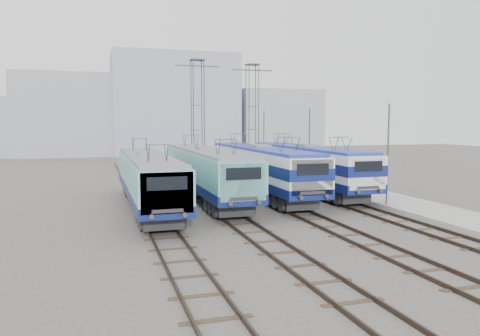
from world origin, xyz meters
The scene contains 14 objects.
ground centered at (0.00, 0.00, 0.00)m, with size 160.00×160.00×0.00m, color #514C47.
platform centered at (10.20, 8.00, 0.15)m, with size 4.00×70.00×0.30m, color #9E9E99.
locomotive_far_left centered at (-6.75, 6.12, 2.22)m, with size 2.82×17.80×3.35m.
locomotive_center_left centered at (-2.25, 8.57, 2.30)m, with size 2.93×18.51×3.48m.
locomotive_center_right centered at (2.25, 9.44, 2.40)m, with size 2.98×18.83×3.54m.
locomotive_far_right centered at (6.75, 10.46, 2.36)m, with size 2.93×18.53×3.48m.
catenary_tower_west centered at (0.00, 22.00, 6.64)m, with size 4.50×1.20×12.00m.
catenary_tower_east centered at (6.50, 24.00, 6.64)m, with size 4.50×1.20×12.00m.
mast_front centered at (8.60, 2.00, 3.50)m, with size 0.12×0.12×7.00m, color #3F4247.
mast_mid centered at (8.60, 14.00, 3.50)m, with size 0.12×0.12×7.00m, color #3F4247.
mast_rear centered at (8.60, 26.00, 3.50)m, with size 0.12×0.12×7.00m, color #3F4247.
building_west centered at (-14.00, 62.00, 7.00)m, with size 18.00×12.00×14.00m, color #8F95A1.
building_center centered at (4.00, 62.00, 9.00)m, with size 22.00×14.00×18.00m, color #8F99AF.
building_east centered at (24.00, 62.00, 6.00)m, with size 16.00×12.00×12.00m, color #8F95A1.
Camera 1 is at (-9.95, -24.72, 5.74)m, focal length 35.00 mm.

